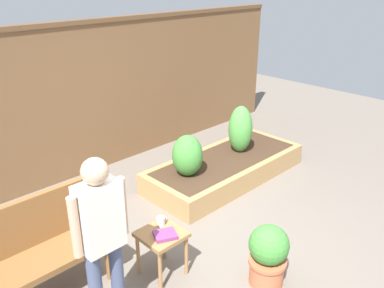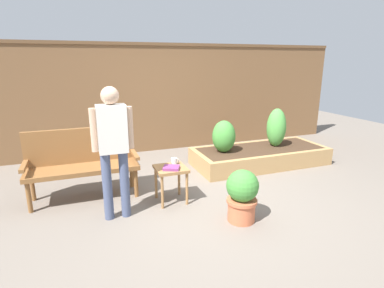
{
  "view_description": "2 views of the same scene",
  "coord_description": "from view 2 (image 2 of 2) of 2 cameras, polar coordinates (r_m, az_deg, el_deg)",
  "views": [
    {
      "loc": [
        -2.38,
        -2.31,
        2.74
      ],
      "look_at": [
        0.62,
        0.77,
        0.88
      ],
      "focal_mm": 37.49,
      "sensor_mm": 36.0,
      "label": 1
    },
    {
      "loc": [
        -1.47,
        -3.51,
        1.83
      ],
      "look_at": [
        0.15,
        0.81,
        0.57
      ],
      "focal_mm": 28.69,
      "sensor_mm": 36.0,
      "label": 2
    }
  ],
  "objects": [
    {
      "name": "side_table",
      "position": [
        4.05,
        -3.95,
        -5.44
      ],
      "size": [
        0.4,
        0.4,
        0.48
      ],
      "color": "#9E7042",
      "rests_on": "ground_plane"
    },
    {
      "name": "shrub_far_corner",
      "position": [
        5.78,
        15.4,
        2.96
      ],
      "size": [
        0.34,
        0.34,
        0.7
      ],
      "color": "brown",
      "rests_on": "raised_planter_bed"
    },
    {
      "name": "cup_on_table",
      "position": [
        4.12,
        -3.3,
        -3.2
      ],
      "size": [
        0.12,
        0.08,
        0.09
      ],
      "color": "silver",
      "rests_on": "side_table"
    },
    {
      "name": "garden_bench",
      "position": [
        4.41,
        -19.71,
        -2.55
      ],
      "size": [
        1.44,
        0.48,
        0.94
      ],
      "color": "brown",
      "rests_on": "ground_plane"
    },
    {
      "name": "shrub_near_bench",
      "position": [
        5.26,
        5.94,
        1.42
      ],
      "size": [
        0.4,
        0.4,
        0.55
      ],
      "color": "brown",
      "rests_on": "raised_planter_bed"
    },
    {
      "name": "ground_plane",
      "position": [
        4.22,
        2.04,
        -10.4
      ],
      "size": [
        14.0,
        14.0,
        0.0
      ],
      "primitive_type": "plane",
      "color": "#70665B"
    },
    {
      "name": "book_on_table",
      "position": [
        3.95,
        -3.86,
        -4.43
      ],
      "size": [
        0.25,
        0.24,
        0.04
      ],
      "primitive_type": "cube",
      "rotation": [
        0.0,
        0.0,
        -0.44
      ],
      "color": "#7F3875",
      "rests_on": "side_table"
    },
    {
      "name": "fence_back",
      "position": [
        6.32,
        -7.0,
        8.52
      ],
      "size": [
        8.4,
        0.14,
        2.16
      ],
      "color": "brown",
      "rests_on": "ground_plane"
    },
    {
      "name": "potted_boxwood",
      "position": [
        3.64,
        9.3,
        -9.2
      ],
      "size": [
        0.38,
        0.38,
        0.63
      ],
      "color": "#C66642",
      "rests_on": "ground_plane"
    },
    {
      "name": "person_by_bench",
      "position": [
        3.58,
        -14.46,
        0.29
      ],
      "size": [
        0.47,
        0.2,
        1.56
      ],
      "color": "#475170",
      "rests_on": "ground_plane"
    },
    {
      "name": "raised_planter_bed",
      "position": [
        5.7,
        12.48,
        -2.2
      ],
      "size": [
        2.4,
        1.0,
        0.3
      ],
      "color": "#AD8451",
      "rests_on": "ground_plane"
    }
  ]
}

